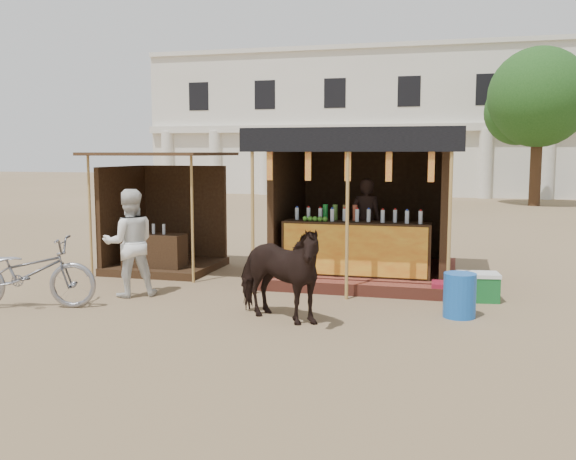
{
  "coord_description": "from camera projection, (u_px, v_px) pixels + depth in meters",
  "views": [
    {
      "loc": [
        2.72,
        -8.6,
        2.38
      ],
      "look_at": [
        0.0,
        1.6,
        1.1
      ],
      "focal_mm": 40.0,
      "sensor_mm": 36.0,
      "label": 1
    }
  ],
  "objects": [
    {
      "name": "ground",
      "position": [
        259.0,
        319.0,
        9.23
      ],
      "size": [
        120.0,
        120.0,
        0.0
      ],
      "primitive_type": "plane",
      "color": "#846B4C",
      "rests_on": "ground"
    },
    {
      "name": "main_stall",
      "position": [
        363.0,
        225.0,
        12.07
      ],
      "size": [
        3.6,
        3.61,
        2.78
      ],
      "color": "brown",
      "rests_on": "ground"
    },
    {
      "name": "secondary_stall",
      "position": [
        159.0,
        228.0,
        13.04
      ],
      "size": [
        2.4,
        2.4,
        2.38
      ],
      "color": "#382514",
      "rests_on": "ground"
    },
    {
      "name": "cow",
      "position": [
        277.0,
        273.0,
        9.01
      ],
      "size": [
        1.8,
        1.33,
        1.38
      ],
      "primitive_type": "imported",
      "rotation": [
        0.0,
        0.0,
        1.16
      ],
      "color": "black",
      "rests_on": "ground"
    },
    {
      "name": "motorbike",
      "position": [
        27.0,
        273.0,
        9.81
      ],
      "size": [
        2.2,
        1.32,
        1.09
      ],
      "primitive_type": "imported",
      "rotation": [
        0.0,
        0.0,
        1.88
      ],
      "color": "gray",
      "rests_on": "ground"
    },
    {
      "name": "bystander",
      "position": [
        130.0,
        243.0,
        10.59
      ],
      "size": [
        1.1,
        1.04,
        1.79
      ],
      "primitive_type": "imported",
      "rotation": [
        0.0,
        0.0,
        3.72
      ],
      "color": "silver",
      "rests_on": "ground"
    },
    {
      "name": "blue_barrel",
      "position": [
        460.0,
        295.0,
        9.28
      ],
      "size": [
        0.51,
        0.51,
        0.65
      ],
      "primitive_type": "cylinder",
      "rotation": [
        0.0,
        0.0,
        -0.11
      ],
      "color": "blue",
      "rests_on": "ground"
    },
    {
      "name": "red_crate",
      "position": [
        444.0,
        290.0,
        10.48
      ],
      "size": [
        0.4,
        0.43,
        0.27
      ],
      "primitive_type": "cube",
      "rotation": [
        0.0,
        0.0,
        0.02
      ],
      "color": "maroon",
      "rests_on": "ground"
    },
    {
      "name": "cooler",
      "position": [
        478.0,
        287.0,
        10.32
      ],
      "size": [
        0.7,
        0.53,
        0.46
      ],
      "color": "#166529",
      "rests_on": "ground"
    },
    {
      "name": "background_building",
      "position": [
        379.0,
        125.0,
        37.98
      ],
      "size": [
        26.0,
        7.45,
        8.18
      ],
      "color": "silver",
      "rests_on": "ground"
    },
    {
      "name": "tree",
      "position": [
        534.0,
        101.0,
        28.42
      ],
      "size": [
        4.5,
        4.4,
        7.0
      ],
      "color": "#382314",
      "rests_on": "ground"
    }
  ]
}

